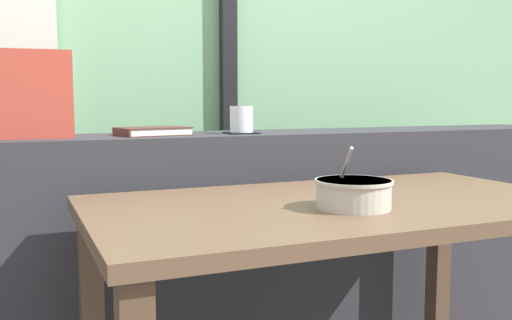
# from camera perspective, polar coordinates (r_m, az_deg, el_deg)

# --- Properties ---
(outdoor_backdrop) EXTENTS (4.80, 0.08, 2.80)m
(outdoor_backdrop) POSITION_cam_1_polar(r_m,az_deg,el_deg) (2.68, -7.32, 15.32)
(outdoor_backdrop) COLOR #7AAD7F
(outdoor_backdrop) RESTS_ON ground
(window_divider_post) EXTENTS (0.07, 0.05, 2.60)m
(window_divider_post) POSITION_cam_1_polar(r_m,az_deg,el_deg) (2.66, -2.79, 13.26)
(window_divider_post) COLOR black
(window_divider_post) RESTS_ON ground
(dark_console_ledge) EXTENTS (2.80, 0.34, 0.85)m
(dark_console_ledge) POSITION_cam_1_polar(r_m,az_deg,el_deg) (2.05, -1.50, -9.22)
(dark_console_ledge) COLOR #2D2D33
(dark_console_ledge) RESTS_ON ground
(breakfast_table) EXTENTS (1.29, 0.71, 0.71)m
(breakfast_table) POSITION_cam_1_polar(r_m,az_deg,el_deg) (1.51, 8.44, -7.77)
(breakfast_table) COLOR brown
(breakfast_table) RESTS_ON ground
(coaster_square) EXTENTS (0.10, 0.10, 0.00)m
(coaster_square) POSITION_cam_1_polar(r_m,az_deg,el_deg) (1.93, -1.47, 2.73)
(coaster_square) COLOR black
(coaster_square) RESTS_ON dark_console_ledge
(juice_glass) EXTENTS (0.08, 0.08, 0.09)m
(juice_glass) POSITION_cam_1_polar(r_m,az_deg,el_deg) (1.93, -1.47, 4.05)
(juice_glass) COLOR white
(juice_glass) RESTS_ON coaster_square
(closed_book) EXTENTS (0.24, 0.18, 0.03)m
(closed_book) POSITION_cam_1_polar(r_m,az_deg,el_deg) (1.87, -10.32, 2.85)
(closed_book) COLOR #47231E
(closed_book) RESTS_ON dark_console_ledge
(throw_pillow) EXTENTS (0.33, 0.16, 0.26)m
(throw_pillow) POSITION_cam_1_polar(r_m,az_deg,el_deg) (1.84, -22.90, 6.06)
(throw_pillow) COLOR #B74233
(throw_pillow) RESTS_ON dark_console_ledge
(soup_bowl) EXTENTS (0.19, 0.19, 0.15)m
(soup_bowl) POSITION_cam_1_polar(r_m,az_deg,el_deg) (1.38, 9.74, -3.34)
(soup_bowl) COLOR #BCB7A8
(soup_bowl) RESTS_ON breakfast_table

